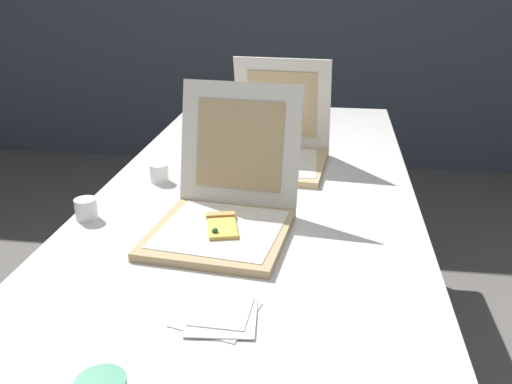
# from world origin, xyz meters

# --- Properties ---
(table) EXTENTS (1.00, 2.27, 0.76)m
(table) POSITION_xyz_m (0.00, 0.62, 0.71)
(table) COLOR silver
(table) RESTS_ON ground
(pizza_box_front) EXTENTS (0.39, 0.47, 0.36)m
(pizza_box_front) POSITION_xyz_m (-0.05, 0.32, 0.81)
(pizza_box_front) COLOR tan
(pizza_box_front) RESTS_ON table
(pizza_box_middle) EXTENTS (0.38, 0.38, 0.37)m
(pizza_box_middle) POSITION_xyz_m (0.04, 0.87, 0.81)
(pizza_box_middle) COLOR tan
(pizza_box_middle) RESTS_ON table
(cup_white_far) EXTENTS (0.06, 0.06, 0.06)m
(cup_white_far) POSITION_xyz_m (-0.26, 0.92, 0.79)
(cup_white_far) COLOR white
(cup_white_far) RESTS_ON table
(cup_white_mid) EXTENTS (0.06, 0.06, 0.06)m
(cup_white_mid) POSITION_xyz_m (-0.33, 0.65, 0.79)
(cup_white_mid) COLOR white
(cup_white_mid) RESTS_ON table
(cup_white_near_left) EXTENTS (0.06, 0.06, 0.06)m
(cup_white_near_left) POSITION_xyz_m (-0.45, 0.34, 0.79)
(cup_white_near_left) COLOR white
(cup_white_near_left) RESTS_ON table
(napkin_pile) EXTENTS (0.18, 0.18, 0.01)m
(napkin_pile) POSITION_xyz_m (0.02, -0.07, 0.76)
(napkin_pile) COLOR white
(napkin_pile) RESTS_ON table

